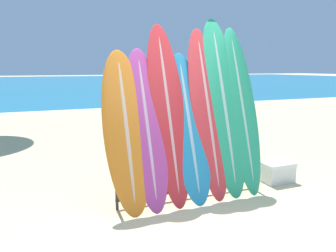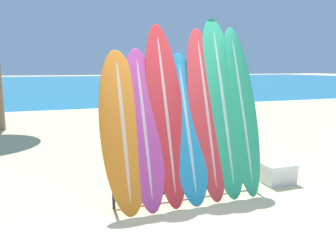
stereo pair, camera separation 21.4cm
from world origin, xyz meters
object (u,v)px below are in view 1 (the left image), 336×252
surfboard_slot_6 (242,109)px  cooler_box (276,172)px  surfboard_slot_1 (147,128)px  surfboard_slot_4 (208,112)px  person_mid_beach (156,106)px  surfboard_slot_5 (224,106)px  surfboard_slot_3 (189,127)px  person_near_water (151,110)px  surfboard_rack (190,165)px  surfboard_slot_2 (168,113)px  surfboard_slot_0 (126,130)px

surfboard_slot_6 → cooler_box: bearing=-0.6°
surfboard_slot_1 → surfboard_slot_4: surfboard_slot_4 is taller
surfboard_slot_1 → person_mid_beach: 4.38m
surfboard_slot_1 → surfboard_slot_5: (1.20, 0.06, 0.23)m
surfboard_slot_3 → cooler_box: (1.60, 0.04, -0.86)m
surfboard_slot_4 → person_near_water: 2.38m
cooler_box → person_near_water: bearing=118.7°
surfboard_rack → cooler_box: surfboard_rack is taller
surfboard_rack → surfboard_slot_1: 0.84m
surfboard_slot_6 → surfboard_slot_2: bearing=179.3°
surfboard_slot_3 → person_near_water: size_ratio=1.17×
surfboard_slot_6 → surfboard_slot_4: bearing=180.0°
surfboard_rack → surfboard_slot_3: (-0.00, 0.03, 0.54)m
surfboard_slot_0 → surfboard_slot_5: bearing=2.8°
surfboard_slot_2 → person_near_water: (0.59, 2.35, -0.26)m
person_near_water → surfboard_slot_4: bearing=99.0°
surfboard_slot_6 → cooler_box: 1.28m
surfboard_slot_6 → surfboard_slot_3: bearing=-176.9°
surfboard_slot_4 → surfboard_slot_6: 0.57m
surfboard_rack → surfboard_slot_1: surfboard_slot_1 is taller
surfboard_rack → surfboard_slot_3: size_ratio=1.05×
surfboard_slot_5 → surfboard_slot_1: bearing=-176.9°
surfboard_rack → surfboard_slot_6: bearing=5.1°
surfboard_slot_3 → cooler_box: bearing=1.4°
surfboard_slot_1 → surfboard_slot_3: surfboard_slot_1 is taller
surfboard_slot_5 → surfboard_slot_3: bearing=-173.3°
surfboard_slot_1 → surfboard_slot_3: bearing=-0.4°
surfboard_slot_3 → surfboard_slot_5: size_ratio=0.80×
surfboard_slot_5 → person_near_water: bearing=96.8°
person_mid_beach → person_near_water: bearing=41.4°
surfboard_slot_0 → surfboard_slot_2: 0.64m
surfboard_slot_4 → cooler_box: size_ratio=4.71×
surfboard_slot_1 → surfboard_slot_5: bearing=3.1°
surfboard_slot_6 → cooler_box: surfboard_slot_6 is taller
person_near_water → cooler_box: 2.82m
surfboard_rack → person_mid_beach: person_mid_beach is taller
surfboard_slot_1 → cooler_box: surfboard_slot_1 is taller
cooler_box → surfboard_slot_2: bearing=179.4°
surfboard_slot_4 → person_mid_beach: 4.09m
surfboard_slot_3 → person_mid_beach: size_ratio=1.33×
surfboard_slot_3 → person_near_water: bearing=82.8°
surfboard_slot_4 → person_near_water: surfboard_slot_4 is taller
surfboard_rack → person_near_water: bearing=82.9°
surfboard_slot_1 → surfboard_slot_6: 1.51m
surfboard_slot_4 → person_near_water: size_ratio=1.37×
surfboard_rack → surfboard_slot_2: size_ratio=0.87×
person_near_water → surfboard_slot_1: bearing=77.9°
surfboard_slot_5 → cooler_box: surfboard_slot_5 is taller
surfboard_slot_2 → surfboard_slot_4: 0.60m
surfboard_slot_1 → surfboard_slot_2: surfboard_slot_2 is taller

